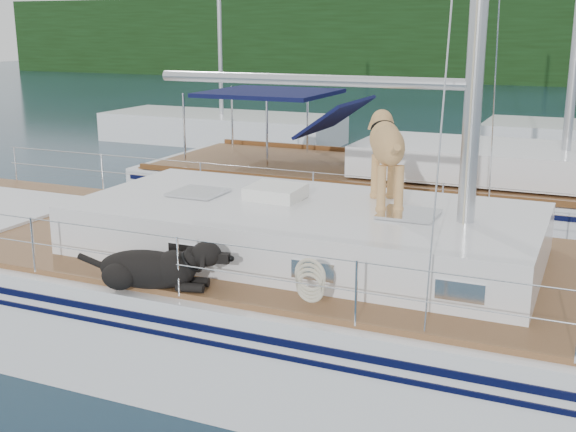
% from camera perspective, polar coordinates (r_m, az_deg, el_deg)
% --- Properties ---
extents(ground, '(120.00, 120.00, 0.00)m').
position_cam_1_polar(ground, '(9.10, -3.44, -9.77)').
color(ground, black).
rests_on(ground, ground).
extents(tree_line, '(90.00, 3.00, 6.00)m').
position_cam_1_polar(tree_line, '(52.50, 20.07, 12.98)').
color(tree_line, black).
rests_on(tree_line, ground).
extents(shore_bank, '(92.00, 1.00, 1.20)m').
position_cam_1_polar(shore_bank, '(53.78, 19.94, 10.44)').
color(shore_bank, '#595147').
rests_on(shore_bank, ground).
extents(main_sailboat, '(12.00, 3.94, 14.01)m').
position_cam_1_polar(main_sailboat, '(8.79, -2.91, -5.84)').
color(main_sailboat, white).
rests_on(main_sailboat, ground).
extents(neighbor_sailboat, '(11.00, 3.50, 13.30)m').
position_cam_1_polar(neighbor_sailboat, '(13.79, 11.18, 1.25)').
color(neighbor_sailboat, white).
rests_on(neighbor_sailboat, ground).
extents(bg_boat_west, '(8.00, 3.00, 11.65)m').
position_cam_1_polar(bg_boat_west, '(24.63, -5.24, 6.87)').
color(bg_boat_west, white).
rests_on(bg_boat_west, ground).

